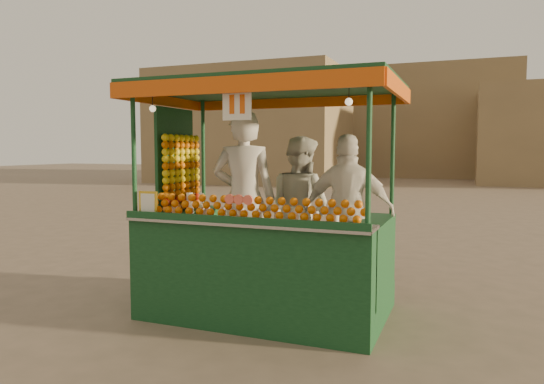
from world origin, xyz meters
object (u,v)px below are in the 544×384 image
at_px(vendor_left, 244,198).
at_px(vendor_middle, 300,207).
at_px(juice_cart, 258,241).
at_px(vendor_right, 348,212).

height_order(vendor_left, vendor_middle, vendor_left).
height_order(juice_cart, vendor_left, juice_cart).
relative_size(juice_cart, vendor_middle, 1.66).
bearing_deg(vendor_right, juice_cart, 13.43).
bearing_deg(juice_cart, vendor_right, 23.52).
xyz_separation_m(juice_cart, vendor_right, (0.88, 0.38, 0.31)).
bearing_deg(vendor_right, vendor_left, 4.21).
distance_m(vendor_left, vendor_right, 1.14).
height_order(juice_cart, vendor_middle, juice_cart).
distance_m(juice_cart, vendor_right, 1.01).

